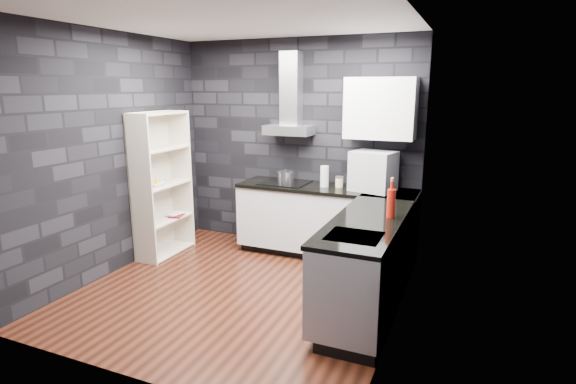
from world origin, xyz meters
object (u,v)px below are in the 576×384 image
Objects in this scene: pot at (286,177)px; utensil_crock at (358,182)px; storage_jar at (339,182)px; glass_vase at (324,176)px; bookshelf at (162,185)px; red_bottle at (391,203)px; appliance_garage at (373,172)px; fruit_bowl at (156,184)px.

pot reaches higher than utensil_crock.
storage_jar is at bearing -150.14° from utensil_crock.
pot is 0.53m from glass_vase.
utensil_crock is (0.38, 0.16, -0.07)m from glass_vase.
pot is at bearing 178.00° from glass_vase.
storage_jar is 0.06× the size of bookshelf.
glass_vase is 2.19× the size of storage_jar.
red_bottle is 0.15× the size of bookshelf.
bookshelf is (-2.08, -0.74, -0.06)m from storage_jar.
appliance_garage is (0.59, 0.01, 0.10)m from glass_vase.
utensil_crock is at bearing 117.23° from red_bottle.
bookshelf is (-2.49, -0.71, -0.22)m from appliance_garage.
storage_jar is 2.20m from bookshelf.
red_bottle is at bearing -34.75° from pot.
red_bottle is at bearing -62.77° from utensil_crock.
appliance_garage is 2.60m from bookshelf.
glass_vase is at bearing -2.00° from pot.
storage_jar is 0.24× the size of appliance_garage.
appliance_garage reaches higher than utensil_crock.
fruit_bowl is at bearing -156.97° from utensil_crock.
utensil_crock reaches higher than fruit_bowl.
pot is 0.70m from storage_jar.
bookshelf is at bearing -152.60° from pot.
storage_jar is at bearing 22.32° from fruit_bowl.
pot is at bearing 28.10° from bookshelf.
appliance_garage reaches higher than fruit_bowl.
red_bottle is at bearing -4.43° from fruit_bowl.
glass_vase reaches higher than fruit_bowl.
fruit_bowl is at bearing -89.30° from bookshelf.
appliance_garage is at bearing -34.21° from utensil_crock.
utensil_crock reaches higher than storage_jar.
appliance_garage is 2.63m from fruit_bowl.
red_bottle reaches higher than utensil_crock.
appliance_garage reaches higher than pot.
appliance_garage is at bearing 110.97° from red_bottle.
bookshelf reaches higher than glass_vase.
bookshelf is at bearing 173.28° from red_bottle.
storage_jar is 0.45m from appliance_garage.
storage_jar is 0.94× the size of utensil_crock.
fruit_bowl is at bearing 175.57° from red_bottle.
appliance_garage reaches higher than red_bottle.
glass_vase is 0.60m from appliance_garage.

